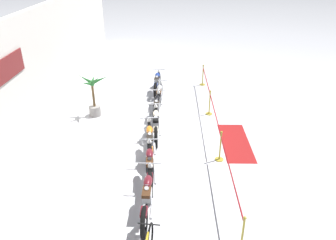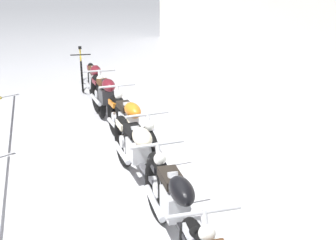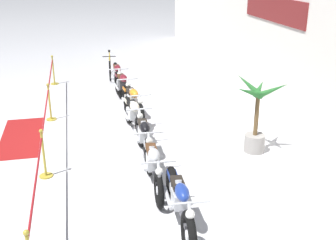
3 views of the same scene
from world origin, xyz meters
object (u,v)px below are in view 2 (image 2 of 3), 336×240
(motorcycle_orange_2, at_px, (130,126))
(motorcycle_black_4, at_px, (176,211))
(bicycle, at_px, (81,71))
(motorcycle_maroon_1, at_px, (107,101))
(motorcycle_maroon_0, at_px, (96,84))
(motorcycle_cream_3, at_px, (139,156))

(motorcycle_orange_2, height_order, motorcycle_black_4, motorcycle_black_4)
(motorcycle_black_4, xyz_separation_m, bicycle, (-7.16, -0.09, -0.07))
(motorcycle_maroon_1, relative_size, motorcycle_black_4, 1.01)
(motorcycle_maroon_0, xyz_separation_m, bicycle, (-1.82, -0.09, -0.09))
(motorcycle_cream_3, distance_m, motorcycle_black_4, 1.41)
(motorcycle_cream_3, relative_size, motorcycle_black_4, 0.99)
(motorcycle_black_4, height_order, bicycle, bicycle)
(motorcycle_orange_2, xyz_separation_m, bicycle, (-4.59, -0.20, -0.07))
(motorcycle_maroon_0, relative_size, motorcycle_cream_3, 1.03)
(motorcycle_cream_3, bearing_deg, bicycle, -179.44)
(motorcycle_maroon_0, height_order, motorcycle_cream_3, motorcycle_maroon_0)
(motorcycle_maroon_1, height_order, motorcycle_black_4, motorcycle_maroon_1)
(motorcycle_black_4, bearing_deg, motorcycle_maroon_1, 179.70)
(bicycle, bearing_deg, motorcycle_cream_3, 0.56)
(motorcycle_orange_2, relative_size, bicycle, 1.36)
(motorcycle_maroon_0, height_order, motorcycle_maroon_1, motorcycle_maroon_1)
(motorcycle_maroon_1, xyz_separation_m, motorcycle_black_4, (4.06, -0.02, -0.01))
(motorcycle_black_4, distance_m, bicycle, 7.17)
(motorcycle_orange_2, height_order, motorcycle_cream_3, motorcycle_cream_3)
(motorcycle_maroon_0, relative_size, motorcycle_black_4, 1.02)
(motorcycle_maroon_0, relative_size, motorcycle_orange_2, 1.00)
(motorcycle_orange_2, height_order, bicycle, bicycle)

